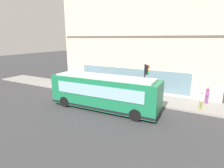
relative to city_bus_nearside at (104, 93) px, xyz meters
The scene contains 9 objects.
ground 1.57m from the city_bus_nearside, 39.68° to the left, with size 120.00×120.00×0.00m, color #38383A.
sidewalk_curb 4.84m from the city_bus_nearside, ahead, with size 3.63×40.00×0.15m, color gray.
building_corner 10.83m from the city_bus_nearside, ahead, with size 7.08×19.49×11.75m.
city_bus_nearside is the anchor object (origin of this frame).
traffic_light_near_corner 4.47m from the city_bus_nearside, 40.44° to the right, with size 0.32×0.49×3.77m.
fire_hydrant 6.25m from the city_bus_nearside, 25.87° to the right, with size 0.35×0.35×0.74m.
pedestrian_near_hydrant 9.93m from the city_bus_nearside, 55.94° to the right, with size 0.32×0.32×1.64m.
pedestrian_near_building_entrance 8.54m from the city_bus_nearside, 66.57° to the right, with size 0.32×0.32×1.73m.
newspaper_vending_box 5.79m from the city_bus_nearside, 10.47° to the right, with size 0.44×0.42×0.90m.
Camera 1 is at (-13.70, -8.28, 6.31)m, focal length 29.30 mm.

